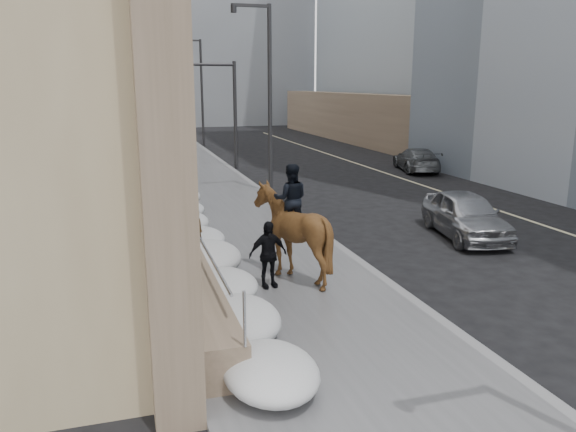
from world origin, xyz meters
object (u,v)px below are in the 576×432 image
(pedestrian, at_px, (268,254))
(car_silver, at_px, (465,215))
(mounted_horse_left, at_px, (186,210))
(mounted_horse_right, at_px, (291,229))
(car_grey, at_px, (416,159))

(pedestrian, relative_size, car_silver, 0.37)
(mounted_horse_left, bearing_deg, car_silver, 155.18)
(pedestrian, distance_m, car_silver, 7.82)
(mounted_horse_right, bearing_deg, car_grey, -112.99)
(mounted_horse_left, xyz_separation_m, car_silver, (8.70, -0.82, -0.54))
(mounted_horse_left, height_order, car_silver, mounted_horse_left)
(pedestrian, bearing_deg, mounted_horse_left, 103.41)
(mounted_horse_right, distance_m, pedestrian, 0.95)
(mounted_horse_right, height_order, car_silver, mounted_horse_right)
(car_grey, bearing_deg, mounted_horse_left, 54.18)
(pedestrian, distance_m, car_grey, 20.23)
(mounted_horse_left, distance_m, car_grey, 18.59)
(mounted_horse_left, height_order, mounted_horse_right, mounted_horse_right)
(pedestrian, height_order, car_grey, pedestrian)
(mounted_horse_right, xyz_separation_m, pedestrian, (-0.71, -0.45, -0.43))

